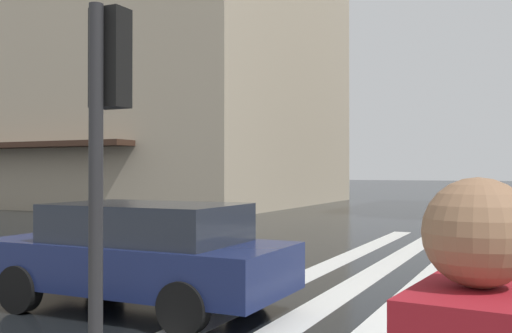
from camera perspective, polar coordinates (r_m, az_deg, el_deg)
The scene contains 3 objects.
haussmann_block_mid at distance 38.73m, azimuth -15.80°, elevation 13.09°, with size 17.88×28.05×22.24m.
traffic_signal_post at distance 5.18m, azimuth -14.30°, elevation 5.51°, with size 0.44×0.30×3.08m.
car_navy at distance 8.06m, azimuth -11.15°, elevation -8.17°, with size 1.85×4.10×1.41m.
Camera 1 is at (-7.40, 0.01, 1.84)m, focal length 41.35 mm.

